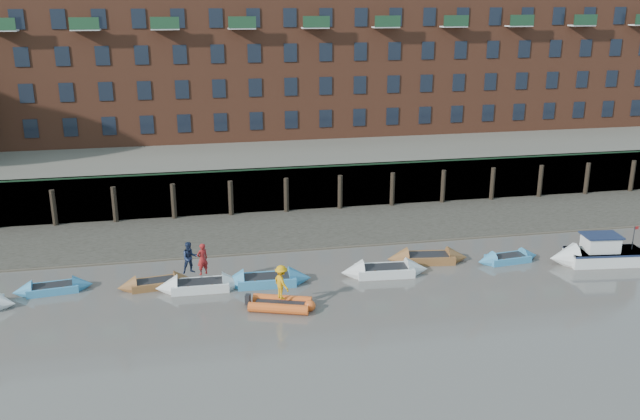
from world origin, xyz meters
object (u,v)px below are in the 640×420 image
object	(u,v)px
motor_launch	(590,254)
person_rower_a	(202,259)
rowboat_2	(156,284)
rowboat_3	(200,285)
rowboat_4	(266,280)
rib_tender	(283,304)
rowboat_5	(385,271)
rowboat_7	(508,258)
rowboat_6	(427,258)
person_rower_b	(190,258)
rowboat_1	(53,288)
person_rib_crew	(281,282)

from	to	relation	value
motor_launch	person_rower_a	xyz separation A→B (m)	(-22.47, 0.57, 1.21)
rowboat_2	motor_launch	bearing A→B (deg)	-11.15
rowboat_2	rowboat_3	world-z (taller)	rowboat_3
rowboat_4	rib_tender	xyz separation A→B (m)	(0.46, -3.16, -0.00)
rowboat_5	rowboat_7	xyz separation A→B (m)	(7.76, 0.50, -0.05)
motor_launch	rowboat_2	bearing A→B (deg)	2.85
rowboat_6	person_rower_b	bearing A→B (deg)	-167.71
rowboat_4	rib_tender	distance (m)	3.20
rowboat_2	motor_launch	distance (m)	25.08
rowboat_4	rowboat_7	xyz separation A→B (m)	(14.49, 0.53, -0.05)
motor_launch	person_rower_a	world-z (taller)	person_rower_a
rowboat_6	motor_launch	world-z (taller)	motor_launch
rowboat_7	person_rower_a	distance (m)	17.96
rowboat_4	motor_launch	size ratio (longest dim) A/B	0.87
rowboat_2	rowboat_4	size ratio (longest dim) A/B	0.84
rowboat_4	person_rower_a	distance (m)	3.72
person_rower_a	rowboat_1	bearing A→B (deg)	-36.73
rowboat_5	motor_launch	size ratio (longest dim) A/B	0.89
person_rower_b	person_rib_crew	xyz separation A→B (m)	(4.46, -3.29, -0.38)
rowboat_3	person_rib_crew	bearing A→B (deg)	-36.31
rowboat_6	person_rib_crew	distance (m)	10.44
rowboat_5	person_rib_crew	distance (m)	7.13
rowboat_1	rowboat_6	distance (m)	21.08
rowboat_1	rib_tender	xyz separation A→B (m)	(11.77, -4.40, 0.04)
rowboat_2	person_rower_a	size ratio (longest dim) A/B	2.39
rowboat_5	person_rib_crew	size ratio (longest dim) A/B	2.87
rib_tender	person_rower_a	bearing A→B (deg)	160.66
rowboat_6	rowboat_7	world-z (taller)	rowboat_6
motor_launch	person_rib_crew	world-z (taller)	person_rib_crew
rowboat_2	rowboat_1	bearing A→B (deg)	167.64
rib_tender	person_rower_a	world-z (taller)	person_rower_a
rowboat_6	person_rower_a	world-z (taller)	person_rower_a
rowboat_6	rowboat_1	bearing A→B (deg)	-172.16
rowboat_2	rowboat_6	xyz separation A→B (m)	(15.72, 0.61, 0.04)
rowboat_2	rowboat_7	world-z (taller)	rowboat_2
person_rower_a	person_rower_b	bearing A→B (deg)	-53.21
rowboat_7	motor_launch	xyz separation A→B (m)	(4.60, -1.20, 0.38)
rowboat_3	motor_launch	bearing A→B (deg)	-0.47
rowboat_5	person_rower_b	distance (m)	10.88
rowboat_2	rib_tender	world-z (taller)	rowboat_2
rib_tender	motor_launch	bearing A→B (deg)	26.82
rowboat_1	rowboat_3	size ratio (longest dim) A/B	0.87
person_rower_a	motor_launch	bearing A→B (deg)	151.40
person_rib_crew	rowboat_7	bearing A→B (deg)	-97.84
motor_launch	rowboat_3	bearing A→B (deg)	4.54
person_rower_b	person_rib_crew	distance (m)	5.55
rib_tender	rowboat_1	bearing A→B (deg)	178.69
rowboat_5	person_rib_crew	world-z (taller)	person_rib_crew
rowboat_2	rib_tender	xyz separation A→B (m)	(6.41, -3.97, 0.04)
rowboat_2	person_rib_crew	bearing A→B (deg)	-39.13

